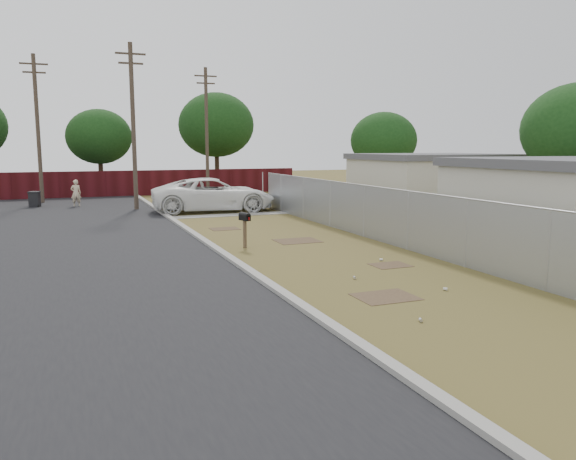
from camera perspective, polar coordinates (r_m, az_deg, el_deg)
name	(u,v)px	position (r m, az deg, el deg)	size (l,w,h in m)	color
ground	(325,256)	(18.06, 3.75, -2.66)	(120.00, 120.00, 0.00)	brown
street	(91,232)	(24.32, -19.39, -0.20)	(15.10, 60.00, 0.12)	black
chainlink_fence	(392,223)	(20.31, 10.50, 0.74)	(0.10, 27.06, 2.02)	#96989F
privacy_fence	(91,184)	(41.11, -19.42, 4.41)	(30.00, 0.12, 1.80)	#400D12
utility_poles	(130,127)	(36.90, -15.74, 10.06)	(12.60, 8.24, 9.00)	#45382E
houses	(497,191)	(25.88, 20.48, 3.69)	(9.30, 17.24, 3.10)	beige
horizon_trees	(192,130)	(40.47, -9.73, 10.00)	(33.32, 31.94, 7.78)	#382619
mailbox	(245,220)	(19.39, -4.42, 1.02)	(0.32, 0.54, 1.23)	brown
pickup_truck	(213,195)	(30.55, -7.58, 3.58)	(3.02, 6.55, 1.82)	white
pedestrian	(76,193)	(35.00, -20.74, 3.52)	(0.57, 0.38, 1.57)	beige
trash_bin	(35,199)	(35.59, -24.35, 2.88)	(0.72, 0.78, 0.91)	black
scattered_litter	(397,283)	(14.60, 11.05, -5.33)	(2.54, 5.68, 0.07)	silver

